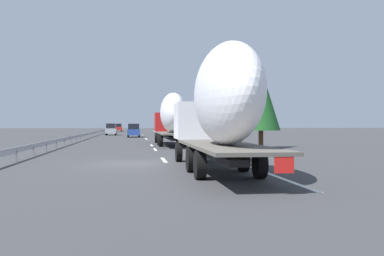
{
  "coord_description": "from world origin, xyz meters",
  "views": [
    {
      "loc": [
        -22.13,
        -0.14,
        2.0
      ],
      "look_at": [
        7.87,
        -4.14,
        1.69
      ],
      "focal_mm": 41.33,
      "sensor_mm": 36.0,
      "label": 1
    }
  ],
  "objects_px": {
    "car_red_compact": "(118,128)",
    "road_sign": "(179,122)",
    "truck_trailing": "(220,104)",
    "car_silver_hatch": "(111,129)",
    "truck_lead": "(172,117)",
    "car_blue_sedan": "(134,130)"
  },
  "relations": [
    {
      "from": "truck_trailing",
      "to": "car_blue_sedan",
      "type": "distance_m",
      "value": 47.75
    },
    {
      "from": "truck_trailing",
      "to": "road_sign",
      "type": "xyz_separation_m",
      "value": [
        46.23,
        -3.1,
        -0.55
      ]
    },
    {
      "from": "truck_trailing",
      "to": "car_red_compact",
      "type": "xyz_separation_m",
      "value": [
        93.91,
        7.16,
        -1.79
      ]
    },
    {
      "from": "road_sign",
      "to": "car_blue_sedan",
      "type": "bearing_deg",
      "value": 78.17
    },
    {
      "from": "car_blue_sedan",
      "to": "car_red_compact",
      "type": "xyz_separation_m",
      "value": [
        46.32,
        3.76,
        -0.01
      ]
    },
    {
      "from": "road_sign",
      "to": "car_red_compact",
      "type": "bearing_deg",
      "value": 12.14
    },
    {
      "from": "truck_lead",
      "to": "car_red_compact",
      "type": "xyz_separation_m",
      "value": [
        71.44,
        7.16,
        -1.66
      ]
    },
    {
      "from": "truck_lead",
      "to": "car_silver_hatch",
      "type": "distance_m",
      "value": 37.26
    },
    {
      "from": "truck_lead",
      "to": "car_red_compact",
      "type": "distance_m",
      "value": 71.81
    },
    {
      "from": "truck_lead",
      "to": "road_sign",
      "type": "distance_m",
      "value": 23.95
    },
    {
      "from": "car_red_compact",
      "to": "road_sign",
      "type": "height_order",
      "value": "road_sign"
    },
    {
      "from": "car_red_compact",
      "to": "truck_trailing",
      "type": "bearing_deg",
      "value": -175.64
    },
    {
      "from": "road_sign",
      "to": "car_silver_hatch",
      "type": "bearing_deg",
      "value": 38.92
    },
    {
      "from": "truck_lead",
      "to": "car_red_compact",
      "type": "bearing_deg",
      "value": 5.72
    },
    {
      "from": "truck_trailing",
      "to": "road_sign",
      "type": "bearing_deg",
      "value": -3.84
    },
    {
      "from": "truck_trailing",
      "to": "car_red_compact",
      "type": "bearing_deg",
      "value": 4.36
    },
    {
      "from": "car_silver_hatch",
      "to": "road_sign",
      "type": "xyz_separation_m",
      "value": [
        -12.77,
        -10.31,
        1.23
      ]
    },
    {
      "from": "car_red_compact",
      "to": "road_sign",
      "type": "distance_m",
      "value": 48.79
    },
    {
      "from": "truck_trailing",
      "to": "road_sign",
      "type": "distance_m",
      "value": 46.34
    },
    {
      "from": "truck_trailing",
      "to": "truck_lead",
      "type": "bearing_deg",
      "value": -0.0
    },
    {
      "from": "car_red_compact",
      "to": "road_sign",
      "type": "relative_size",
      "value": 1.25
    },
    {
      "from": "truck_trailing",
      "to": "car_silver_hatch",
      "type": "distance_m",
      "value": 59.46
    }
  ]
}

